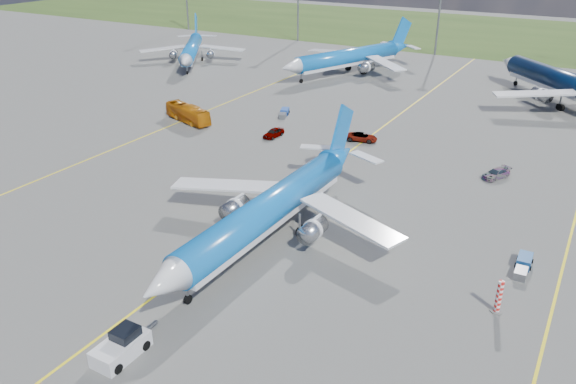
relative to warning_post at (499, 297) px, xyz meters
The scene contains 16 objects.
ground 27.24m from the warning_post, 162.90° to the right, with size 400.00×400.00×0.00m, color #535350.
grass_strip 144.37m from the warning_post, 100.38° to the left, with size 400.00×80.00×0.01m, color #2D4719.
taxiway_lines 32.52m from the warning_post, 142.66° to the left, with size 60.25×160.00×0.02m.
floodlight_masts 103.84m from the warning_post, 98.91° to the left, with size 202.20×0.50×22.70m.
warning_post is the anchor object (origin of this frame).
bg_jet_nw 104.54m from the warning_post, 142.75° to the left, with size 26.98×35.41×9.27m, color blue, non-canonical shape.
bg_jet_nnw 85.40m from the warning_post, 122.96° to the left, with size 30.25×39.71×10.40m, color blue, non-canonical shape.
bg_jet_n 69.08m from the warning_post, 92.08° to the left, with size 33.10×43.44×11.38m, color #071A3B, non-canonical shape.
main_airliner 22.73m from the warning_post, behind, with size 28.88×37.90×9.93m, color blue, non-canonical shape.
pushback_tug 30.03m from the warning_post, 139.85° to the right, with size 2.27×6.04×2.04m.
apron_bus 61.25m from the warning_post, 153.62° to the left, with size 2.36×10.10×2.81m, color #CA720B.
service_car_a 47.63m from the warning_post, 144.29° to the left, with size 1.60×3.98×1.36m, color #999999.
service_car_b 42.09m from the warning_post, 128.61° to the left, with size 2.10×4.56×1.27m, color #999999.
service_car_c 29.29m from the warning_post, 101.70° to the left, with size 1.69×4.16×1.21m, color #999999.
baggage_tug_w 7.99m from the warning_post, 84.51° to the left, with size 1.30×4.35×0.97m.
baggage_tug_c 57.41m from the warning_post, 138.38° to the left, with size 2.62×4.45×0.97m.
Camera 1 is at (30.12, -33.49, 28.66)m, focal length 35.00 mm.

